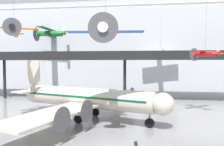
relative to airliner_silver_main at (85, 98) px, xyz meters
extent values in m
cube|color=silver|center=(4.97, 24.68, 9.14)|extent=(140.00, 3.00, 24.97)
cube|color=black|center=(4.97, 16.70, 6.63)|extent=(110.00, 3.20, 0.90)
cube|color=black|center=(4.97, 15.16, 7.63)|extent=(110.00, 0.12, 1.10)
cylinder|color=black|center=(-25.28, 17.66, 1.42)|extent=(0.70, 0.70, 9.53)
cylinder|color=black|center=(4.97, 17.66, 1.42)|extent=(0.70, 0.70, 9.53)
cylinder|color=silver|center=(4.97, 11.00, 17.15)|extent=(120.00, 0.60, 0.60)
cylinder|color=beige|center=(0.10, -0.03, 0.07)|extent=(21.89, 10.09, 3.09)
sphere|color=beige|center=(11.52, -3.95, 0.07)|extent=(3.03, 3.03, 3.03)
cone|color=beige|center=(-11.46, 3.93, 0.30)|extent=(4.73, 4.00, 2.85)
cube|color=#0F4C33|center=(0.10, -0.03, 0.38)|extent=(20.46, 9.65, 0.28)
cube|color=beige|center=(3.62, 7.86, -0.63)|extent=(9.44, 15.03, 0.28)
cube|color=beige|center=(-1.96, -8.43, -0.63)|extent=(9.44, 15.03, 0.28)
cylinder|color=beige|center=(4.07, 4.42, -0.58)|extent=(2.91, 2.24, 1.49)
cylinder|color=#4C4C51|center=(5.41, 3.96, -0.58)|extent=(0.97, 2.69, 2.82)
cylinder|color=beige|center=(5.63, 8.96, -0.58)|extent=(2.91, 2.24, 1.49)
cylinder|color=#4C4C51|center=(6.96, 8.50, -0.58)|extent=(0.97, 2.69, 2.82)
cylinder|color=beige|center=(0.50, -5.99, -0.58)|extent=(2.91, 2.24, 1.49)
cylinder|color=#4C4C51|center=(1.84, -6.45, -0.58)|extent=(0.97, 2.69, 2.82)
cylinder|color=beige|center=(-1.05, -10.53, -0.58)|extent=(2.91, 2.24, 1.49)
cylinder|color=#4C4C51|center=(0.28, -10.99, -0.58)|extent=(0.97, 2.69, 2.82)
cube|color=beige|center=(-10.29, 3.53, 3.78)|extent=(2.74, 1.10, 4.33)
cube|color=beige|center=(-10.00, 3.43, 0.69)|extent=(5.28, 8.53, 0.20)
cylinder|color=#4C4C51|center=(9.82, -3.36, -2.09)|extent=(0.20, 0.20, 1.21)
cylinder|color=black|center=(9.82, -3.36, -2.69)|extent=(1.35, 0.78, 1.30)
cylinder|color=#4C4C51|center=(1.15, 2.22, -2.09)|extent=(0.20, 0.20, 1.21)
cylinder|color=black|center=(1.15, 2.22, -2.69)|extent=(1.35, 0.78, 1.30)
cylinder|color=#4C4C51|center=(-0.46, -2.46, -2.09)|extent=(0.20, 0.20, 1.21)
cylinder|color=black|center=(-0.46, -2.46, -2.69)|extent=(1.35, 0.78, 1.30)
cylinder|color=#1E4CAD|center=(4.31, -6.90, 9.57)|extent=(1.73, 6.21, 1.87)
cone|color=white|center=(4.56, -10.05, 9.24)|extent=(1.20, 1.09, 1.13)
cylinder|color=#4C4C51|center=(4.58, -10.27, 9.22)|extent=(3.25, 0.29, 3.25)
cone|color=#1E4CAD|center=(4.08, -3.96, 9.88)|extent=(1.19, 1.80, 1.23)
cube|color=#1E4CAD|center=(4.34, -7.26, 9.20)|extent=(9.22, 2.18, 0.10)
cube|color=white|center=(4.05, -3.59, 10.32)|extent=(0.12, 0.74, 1.50)
cube|color=white|center=(4.05, -3.59, 9.57)|extent=(3.30, 0.99, 0.06)
cylinder|color=red|center=(19.64, 6.06, 7.06)|extent=(3.22, 4.03, 0.96)
cone|color=silver|center=(18.34, 7.90, 7.02)|extent=(1.07, 1.05, 0.80)
cylinder|color=#4C4C51|center=(18.24, 8.03, 7.02)|extent=(1.91, 1.37, 2.32)
cone|color=red|center=(20.85, 4.35, 7.09)|extent=(1.29, 1.39, 0.78)
cube|color=red|center=(19.49, 6.27, 7.48)|extent=(5.91, 4.62, 0.10)
cube|color=silver|center=(21.01, 4.14, 7.59)|extent=(0.35, 0.46, 1.07)
cube|color=silver|center=(21.01, 4.14, 7.06)|extent=(2.19, 1.77, 0.06)
cylinder|color=slate|center=(19.64, 6.06, 12.07)|extent=(0.04, 0.04, 9.14)
cylinder|color=orange|center=(-10.83, -1.45, 10.34)|extent=(3.01, 4.79, 1.54)
cone|color=black|center=(-9.74, -3.70, 10.63)|extent=(1.14, 1.10, 0.89)
cylinder|color=#4C4C51|center=(-9.66, -3.85, 10.65)|extent=(2.32, 1.16, 2.57)
cone|color=orange|center=(-11.85, 0.63, 10.07)|extent=(1.35, 1.60, 0.98)
cube|color=orange|center=(-10.71, -1.71, 10.81)|extent=(6.98, 4.20, 0.10)
cube|color=black|center=(-11.98, 0.90, 10.93)|extent=(0.31, 0.55, 1.18)
cube|color=black|center=(-11.98, 0.90, 10.34)|extent=(2.56, 1.65, 0.06)
cylinder|color=slate|center=(-10.83, -1.45, 13.82)|extent=(0.04, 0.04, 5.97)
cylinder|color=#1E6B33|center=(-14.21, 20.03, 12.94)|extent=(6.57, 1.53, 1.58)
cone|color=beige|center=(-17.61, 20.13, 12.82)|extent=(1.11, 1.24, 1.21)
cylinder|color=#4C4C51|center=(-17.85, 20.14, 12.81)|extent=(0.14, 3.50, 3.50)
cone|color=#1E6B33|center=(-11.04, 19.94, 13.06)|extent=(1.81, 1.19, 1.21)
cube|color=#1E6B33|center=(-14.60, 20.04, 14.02)|extent=(1.86, 9.86, 0.10)
cube|color=#1E6B33|center=(-14.60, 20.04, 12.40)|extent=(1.86, 9.86, 0.10)
cube|color=beige|center=(-10.65, 19.93, 13.75)|extent=(0.79, 0.08, 1.62)
cube|color=beige|center=(-10.65, 19.93, 12.94)|extent=(0.89, 3.52, 0.06)
cylinder|color=slate|center=(-14.21, 20.03, 15.23)|extent=(0.04, 0.04, 3.23)
cylinder|color=beige|center=(13.44, 20.18, 7.16)|extent=(1.62, 6.04, 1.56)
cone|color=maroon|center=(13.23, 23.27, 6.99)|extent=(1.17, 1.05, 1.10)
cylinder|color=#4C4C51|center=(13.22, 23.49, 6.98)|extent=(3.18, 0.25, 3.18)
cone|color=beige|center=(13.63, 17.31, 7.33)|extent=(1.15, 1.71, 1.13)
cube|color=beige|center=(13.42, 20.54, 8.14)|extent=(9.01, 2.04, 0.10)
cube|color=beige|center=(13.42, 20.54, 6.67)|extent=(9.01, 2.04, 0.10)
cube|color=maroon|center=(13.66, 16.95, 7.90)|extent=(0.11, 0.72, 1.47)
cube|color=maroon|center=(13.66, 16.95, 7.16)|extent=(3.23, 0.93, 0.06)
cylinder|color=slate|center=(13.44, 20.18, 12.21)|extent=(0.04, 0.04, 8.87)
cube|color=#232326|center=(8.11, -11.88, -2.46)|extent=(0.42, 0.70, 0.73)
camera|label=1|loc=(8.46, -33.16, 5.47)|focal=35.00mm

